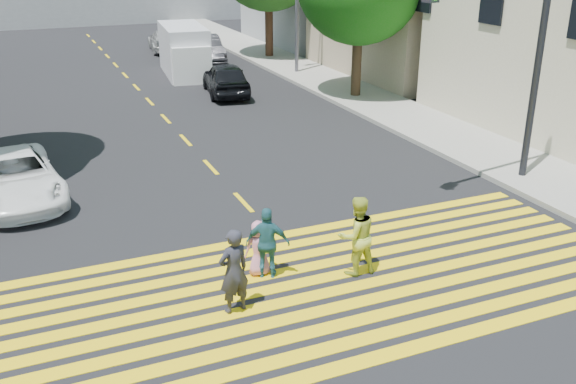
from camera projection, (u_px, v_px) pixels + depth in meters
ground at (352, 319)px, 11.74m from camera, size 120.00×120.00×0.00m
sidewalk_right at (361, 97)px, 27.61m from camera, size 3.00×60.00×0.15m
crosswalk at (322, 286)px, 12.82m from camera, size 13.40×5.30×0.01m
lane_line at (130, 81)px, 30.96m from camera, size 0.12×34.40×0.01m
pedestrian_man at (234, 271)px, 11.68m from camera, size 0.69×0.53×1.67m
pedestrian_woman at (357, 236)px, 13.04m from camera, size 0.83×0.65×1.70m
pedestrian_child at (259, 248)px, 13.08m from camera, size 0.60×0.41×1.19m
pedestrian_extra at (268, 243)px, 12.92m from camera, size 0.96×0.73×1.52m
white_sedan at (15, 177)px, 16.80m from camera, size 2.59×4.77×1.27m
dark_car_near at (226, 79)px, 28.05m from camera, size 2.32×4.41×1.43m
silver_car at (165, 41)px, 38.72m from camera, size 2.26×4.55×1.27m
dark_car_parked at (206, 49)px, 35.53m from camera, size 1.89×4.42×1.42m
white_van at (185, 52)px, 31.83m from camera, size 2.43×5.29×2.42m
traffic_signal at (512, 32)px, 16.26m from camera, size 4.44×1.06×6.57m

